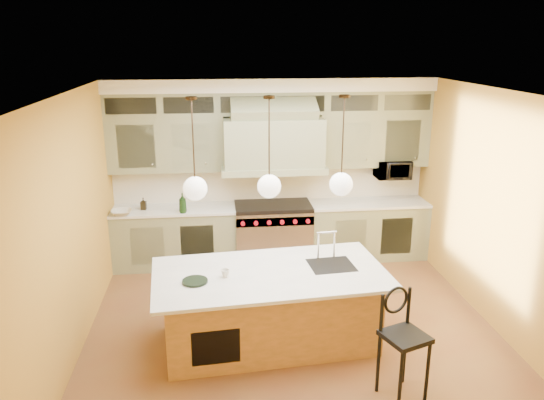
{
  "coord_description": "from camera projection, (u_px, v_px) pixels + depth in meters",
  "views": [
    {
      "loc": [
        -0.89,
        -5.78,
        3.46
      ],
      "look_at": [
        -0.18,
        0.7,
        1.47
      ],
      "focal_mm": 35.0,
      "sensor_mm": 36.0,
      "label": 1
    }
  ],
  "objects": [
    {
      "name": "wall_back",
      "position": [
        271.0,
        169.0,
        8.55
      ],
      "size": [
        5.0,
        0.0,
        5.0
      ],
      "primitive_type": "plane",
      "rotation": [
        1.57,
        0.0,
        0.0
      ],
      "color": "#B98932",
      "rests_on": "ground"
    },
    {
      "name": "microwave",
      "position": [
        393.0,
        169.0,
        8.52
      ],
      "size": [
        0.54,
        0.37,
        0.3
      ],
      "primitive_type": "imported",
      "color": "black",
      "rests_on": "back_cabinetry"
    },
    {
      "name": "counter_stool",
      "position": [
        403.0,
        338.0,
        5.2
      ],
      "size": [
        0.51,
        0.51,
        1.14
      ],
      "rotation": [
        0.0,
        0.0,
        0.36
      ],
      "color": "black",
      "rests_on": "floor"
    },
    {
      "name": "cup",
      "position": [
        225.0,
        273.0,
        5.88
      ],
      "size": [
        0.11,
        0.11,
        0.09
      ],
      "primitive_type": "imported",
      "rotation": [
        0.0,
        0.0,
        -0.16
      ],
      "color": "silver",
      "rests_on": "kitchen_island"
    },
    {
      "name": "pendant_left",
      "position": [
        195.0,
        186.0,
        5.68
      ],
      "size": [
        0.26,
        0.26,
        1.11
      ],
      "color": "#2D2319",
      "rests_on": "ceiling"
    },
    {
      "name": "pendant_center",
      "position": [
        269.0,
        184.0,
        5.76
      ],
      "size": [
        0.26,
        0.26,
        1.11
      ],
      "color": "#2D2319",
      "rests_on": "ceiling"
    },
    {
      "name": "floor",
      "position": [
        292.0,
        329.0,
        6.6
      ],
      "size": [
        5.0,
        5.0,
        0.0
      ],
      "primitive_type": "plane",
      "color": "brown",
      "rests_on": "ground"
    },
    {
      "name": "oil_bottle_a",
      "position": [
        183.0,
        203.0,
        7.97
      ],
      "size": [
        0.12,
        0.12,
        0.31
      ],
      "primitive_type": "imported",
      "rotation": [
        0.0,
        0.0,
        -0.01
      ],
      "color": "black",
      "rests_on": "back_cabinetry"
    },
    {
      "name": "fruit_bowl",
      "position": [
        122.0,
        212.0,
        7.9
      ],
      "size": [
        0.34,
        0.34,
        0.08
      ],
      "primitive_type": "imported",
      "rotation": [
        0.0,
        0.0,
        0.11
      ],
      "color": "beige",
      "rests_on": "back_cabinetry"
    },
    {
      "name": "kitchen_island",
      "position": [
        270.0,
        306.0,
        6.19
      ],
      "size": [
        2.75,
        1.61,
        1.35
      ],
      "rotation": [
        0.0,
        0.0,
        0.09
      ],
      "color": "olive",
      "rests_on": "floor"
    },
    {
      "name": "wall_left",
      "position": [
        72.0,
        227.0,
        5.91
      ],
      "size": [
        0.0,
        5.0,
        5.0
      ],
      "primitive_type": "plane",
      "rotation": [
        1.57,
        0.0,
        1.57
      ],
      "color": "#B98932",
      "rests_on": "ground"
    },
    {
      "name": "range",
      "position": [
        273.0,
        232.0,
        8.5
      ],
      "size": [
        1.2,
        0.74,
        0.96
      ],
      "color": "silver",
      "rests_on": "floor"
    },
    {
      "name": "ceiling",
      "position": [
        295.0,
        93.0,
        5.76
      ],
      "size": [
        5.0,
        5.0,
        0.0
      ],
      "primitive_type": "plane",
      "rotation": [
        3.14,
        0.0,
        0.0
      ],
      "color": "white",
      "rests_on": "wall_back"
    },
    {
      "name": "wall_right",
      "position": [
        497.0,
        211.0,
        6.44
      ],
      "size": [
        0.0,
        5.0,
        5.0
      ],
      "primitive_type": "plane",
      "rotation": [
        1.57,
        0.0,
        -1.57
      ],
      "color": "#B98932",
      "rests_on": "ground"
    },
    {
      "name": "back_cabinetry",
      "position": [
        272.0,
        174.0,
        8.31
      ],
      "size": [
        5.0,
        0.77,
        2.9
      ],
      "color": "gray",
      "rests_on": "floor"
    },
    {
      "name": "wall_front",
      "position": [
        345.0,
        331.0,
        3.8
      ],
      "size": [
        5.0,
        0.0,
        5.0
      ],
      "primitive_type": "plane",
      "rotation": [
        -1.57,
        0.0,
        0.0
      ],
      "color": "#B98932",
      "rests_on": "ground"
    },
    {
      "name": "pendant_right",
      "position": [
        341.0,
        182.0,
        5.85
      ],
      "size": [
        0.26,
        0.26,
        1.11
      ],
      "color": "#2D2319",
      "rests_on": "ceiling"
    },
    {
      "name": "oil_bottle_b",
      "position": [
        143.0,
        204.0,
        8.14
      ],
      "size": [
        0.09,
        0.09,
        0.19
      ],
      "primitive_type": "imported",
      "rotation": [
        0.0,
        0.0,
        -0.1
      ],
      "color": "black",
      "rests_on": "back_cabinetry"
    }
  ]
}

